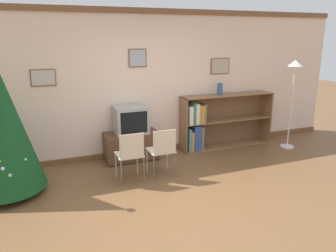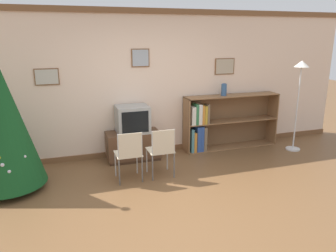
# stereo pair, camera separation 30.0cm
# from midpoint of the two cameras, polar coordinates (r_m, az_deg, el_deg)

# --- Properties ---
(ground_plane) EXTENTS (24.00, 24.00, 0.00)m
(ground_plane) POSITION_cam_midpoint_polar(r_m,az_deg,el_deg) (4.59, 1.36, -13.57)
(ground_plane) COLOR brown
(wall_back) EXTENTS (8.75, 0.11, 2.70)m
(wall_back) POSITION_cam_midpoint_polar(r_m,az_deg,el_deg) (6.17, -6.64, 7.21)
(wall_back) COLOR beige
(wall_back) RESTS_ON ground_plane
(tv_console) EXTENTS (0.97, 0.48, 0.52)m
(tv_console) POSITION_cam_midpoint_polar(r_m,az_deg,el_deg) (6.07, -7.80, -3.53)
(tv_console) COLOR #412A1A
(tv_console) RESTS_ON ground_plane
(television) EXTENTS (0.58, 0.47, 0.49)m
(television) POSITION_cam_midpoint_polar(r_m,az_deg,el_deg) (5.93, -7.97, 1.08)
(television) COLOR #9E9E99
(television) RESTS_ON tv_console
(folding_chair_left) EXTENTS (0.40, 0.40, 0.82)m
(folding_chair_left) POSITION_cam_midpoint_polar(r_m,az_deg,el_deg) (5.10, -8.22, -4.83)
(folding_chair_left) COLOR beige
(folding_chair_left) RESTS_ON ground_plane
(folding_chair_right) EXTENTS (0.40, 0.40, 0.82)m
(folding_chair_right) POSITION_cam_midpoint_polar(r_m,az_deg,el_deg) (5.23, -2.59, -4.13)
(folding_chair_right) COLOR beige
(folding_chair_right) RESTS_ON ground_plane
(bookshelf) EXTENTS (1.98, 0.36, 1.08)m
(bookshelf) POSITION_cam_midpoint_polar(r_m,az_deg,el_deg) (6.65, 6.30, 0.44)
(bookshelf) COLOR olive
(bookshelf) RESTS_ON ground_plane
(vase) EXTENTS (0.11, 0.11, 0.24)m
(vase) POSITION_cam_midpoint_polar(r_m,az_deg,el_deg) (6.58, 7.73, 6.40)
(vase) COLOR #335684
(vase) RESTS_ON bookshelf
(standing_lamp) EXTENTS (0.28, 0.28, 1.77)m
(standing_lamp) POSITION_cam_midpoint_polar(r_m,az_deg,el_deg) (6.86, 19.87, 7.32)
(standing_lamp) COLOR silver
(standing_lamp) RESTS_ON ground_plane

